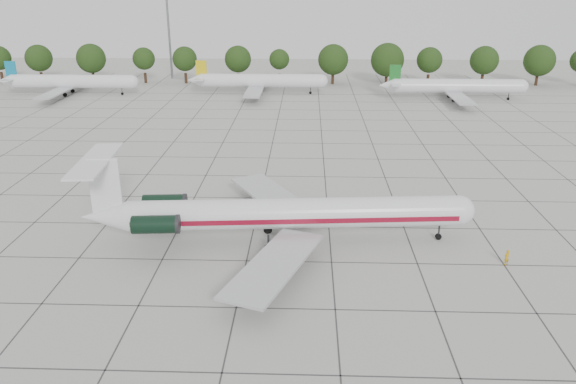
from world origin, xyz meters
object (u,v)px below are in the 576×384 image
main_airliner (274,213)px  floodlight_mast (168,22)px  bg_airliner_b (71,82)px  bg_airliner_c (260,81)px  bg_airliner_d (456,86)px  ground_crew (507,257)px

main_airliner → floodlight_mast: floodlight_mast is taller
bg_airliner_b → bg_airliner_c: same height
bg_airliner_c → bg_airliner_d: bearing=-6.9°
ground_crew → bg_airliner_b: (-71.77, 77.54, 2.15)m
ground_crew → bg_airliner_d: size_ratio=0.05×
ground_crew → bg_airliner_b: size_ratio=0.05×
bg_airliner_d → floodlight_mast: (-67.49, 24.89, 11.37)m
main_airliner → ground_crew: 22.27m
main_airliner → bg_airliner_d: (35.14, 71.17, -0.31)m
bg_airliner_d → floodlight_mast: size_ratio=1.11×
bg_airliner_c → floodlight_mast: (-24.78, 19.75, 11.37)m
ground_crew → floodlight_mast: floodlight_mast is taller
main_airliner → bg_airliner_d: main_airliner is taller
main_airliner → bg_airliner_c: size_ratio=1.38×
bg_airliner_b → bg_airliner_d: (85.11, -2.54, 0.00)m
bg_airliner_c → floodlight_mast: bearing=141.4°
bg_airliner_c → bg_airliner_b: bearing=-176.5°
main_airliner → bg_airliner_c: (-7.58, 76.32, -0.31)m
bg_airliner_c → floodlight_mast: floodlight_mast is taller
bg_airliner_b → bg_airliner_c: size_ratio=1.00×
bg_airliner_b → bg_airliner_d: same height
bg_airliner_d → floodlight_mast: 72.83m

